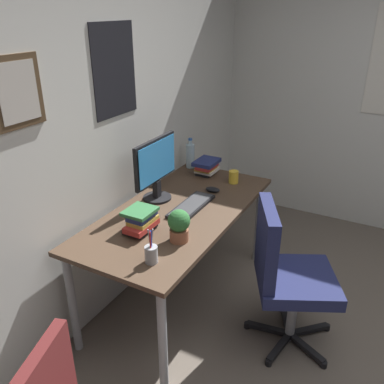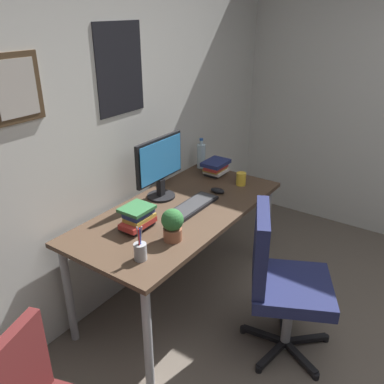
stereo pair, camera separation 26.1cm
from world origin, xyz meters
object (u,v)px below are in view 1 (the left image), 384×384
(monitor, at_px, (156,167))
(pen_cup, at_px, (151,253))
(book_stack_right, at_px, (207,167))
(computer_mouse, at_px, (213,190))
(coffee_mug_near, at_px, (234,177))
(book_stack_left, at_px, (141,221))
(office_chair, at_px, (284,271))
(potted_plant, at_px, (179,225))
(water_bottle, at_px, (190,155))
(keyboard, at_px, (191,206))

(monitor, distance_m, pen_cup, 0.80)
(pen_cup, bearing_deg, book_stack_right, 13.32)
(computer_mouse, height_order, coffee_mug_near, coffee_mug_near)
(computer_mouse, xyz_separation_m, book_stack_left, (-0.71, 0.13, 0.05))
(office_chair, bearing_deg, coffee_mug_near, 43.70)
(coffee_mug_near, height_order, book_stack_left, book_stack_left)
(coffee_mug_near, xyz_separation_m, book_stack_right, (0.05, 0.26, 0.02))
(office_chair, xyz_separation_m, pen_cup, (-0.54, 0.58, 0.26))
(office_chair, relative_size, book_stack_right, 4.33)
(office_chair, distance_m, pen_cup, 0.84)
(pen_cup, bearing_deg, computer_mouse, 6.13)
(monitor, bearing_deg, potted_plant, -134.53)
(coffee_mug_near, bearing_deg, office_chair, -136.30)
(water_bottle, height_order, potted_plant, water_bottle)
(keyboard, bearing_deg, book_stack_left, 163.85)
(keyboard, xyz_separation_m, computer_mouse, (0.30, -0.02, 0.01))
(monitor, height_order, potted_plant, monitor)
(monitor, height_order, book_stack_right, monitor)
(computer_mouse, distance_m, book_stack_left, 0.73)
(monitor, bearing_deg, computer_mouse, -45.90)
(monitor, height_order, computer_mouse, monitor)
(monitor, xyz_separation_m, pen_cup, (-0.67, -0.40, -0.19))
(coffee_mug_near, bearing_deg, keyboard, 171.14)
(office_chair, xyz_separation_m, coffee_mug_near, (0.64, 0.62, 0.25))
(pen_cup, bearing_deg, office_chair, -46.80)
(office_chair, xyz_separation_m, computer_mouse, (0.42, 0.68, 0.22))
(pen_cup, height_order, book_stack_left, pen_cup)
(office_chair, relative_size, book_stack_left, 4.36)
(keyboard, relative_size, pen_cup, 2.15)
(office_chair, height_order, water_bottle, water_bottle)
(coffee_mug_near, bearing_deg, potted_plant, -176.61)
(keyboard, relative_size, book_stack_right, 1.96)
(potted_plant, bearing_deg, water_bottle, 25.48)
(potted_plant, distance_m, book_stack_right, 1.03)
(keyboard, distance_m, book_stack_left, 0.43)
(keyboard, xyz_separation_m, water_bottle, (0.66, 0.37, 0.09))
(potted_plant, bearing_deg, coffee_mug_near, 3.39)
(computer_mouse, relative_size, pen_cup, 0.55)
(book_stack_left, bearing_deg, monitor, 21.12)
(potted_plant, xyz_separation_m, book_stack_left, (-0.01, 0.26, -0.04))
(keyboard, bearing_deg, potted_plant, -161.07)
(monitor, relative_size, book_stack_right, 2.10)
(keyboard, xyz_separation_m, book_stack_left, (-0.41, 0.12, 0.06))
(water_bottle, height_order, book_stack_right, water_bottle)
(monitor, xyz_separation_m, potted_plant, (-0.41, -0.42, -0.13))
(office_chair, xyz_separation_m, book_stack_left, (-0.30, 0.82, 0.27))
(potted_plant, relative_size, pen_cup, 0.98)
(potted_plant, height_order, book_stack_left, potted_plant)
(keyboard, height_order, coffee_mug_near, coffee_mug_near)
(office_chair, height_order, potted_plant, office_chair)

